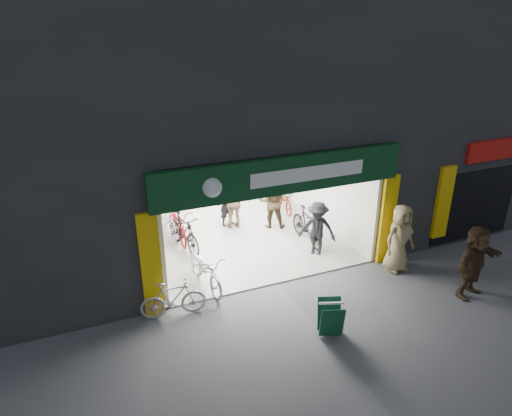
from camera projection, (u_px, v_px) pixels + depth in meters
ground at (279, 284)px, 11.99m from camera, size 60.00×60.00×0.00m
building at (241, 88)px, 14.85m from camera, size 17.00×10.27×8.00m
bike_left_front at (206, 270)px, 11.66m from camera, size 0.91×1.98×1.01m
bike_left_midfront at (184, 232)px, 13.52m from camera, size 0.93×2.00×1.16m
bike_left_midback at (178, 223)px, 14.19m from camera, size 0.74×2.06×1.08m
bike_left_back at (168, 218)px, 14.51m from camera, size 0.58×1.86×1.11m
bike_right_front at (307, 226)px, 13.94m from camera, size 0.53×1.86×1.12m
bike_right_mid at (284, 199)px, 16.27m from camera, size 0.81×1.73×0.87m
bike_right_back at (274, 184)px, 17.56m from camera, size 0.67×1.67×0.97m
parked_bike at (173, 299)px, 10.54m from camera, size 1.58×0.60×0.93m
customer_a at (228, 200)px, 14.91m from camera, size 0.81×0.70×1.86m
customer_b at (272, 201)px, 14.80m from camera, size 1.10×1.00×1.86m
customer_c at (317, 229)px, 13.10m from camera, size 1.23×1.16×1.67m
customer_d at (234, 203)px, 14.74m from camera, size 1.10×0.54×1.82m
pedestrian_near at (399, 238)px, 12.29m from camera, size 0.99×0.70×1.92m
pedestrian_far at (474, 262)px, 11.16m from camera, size 1.84×0.97×1.89m
sandwich_board at (331, 317)px, 9.94m from camera, size 0.67×0.67×0.80m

